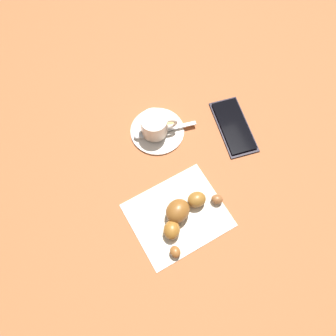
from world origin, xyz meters
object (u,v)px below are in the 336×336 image
at_px(saucer, 157,130).
at_px(teaspoon, 155,132).
at_px(napkin, 180,214).
at_px(croissant, 183,213).
at_px(sugar_packet, 159,121).
at_px(espresso_cup, 155,125).
at_px(cell_phone, 234,126).

distance_m(saucer, teaspoon, 0.01).
bearing_deg(napkin, croissant, -141.12).
bearing_deg(napkin, saucer, -8.18).
bearing_deg(sugar_packet, croissant, 117.61).
bearing_deg(teaspoon, croissant, 175.23).
relative_size(espresso_cup, cell_phone, 0.51).
bearing_deg(sugar_packet, napkin, 116.23).
relative_size(espresso_cup, croissant, 0.53).
bearing_deg(espresso_cup, sugar_packet, -41.11).
height_order(napkin, croissant, croissant).
height_order(teaspoon, sugar_packet, teaspoon).
height_order(napkin, cell_phone, cell_phone).
xyz_separation_m(espresso_cup, croissant, (-0.20, 0.02, -0.01)).
height_order(saucer, espresso_cup, espresso_cup).
bearing_deg(espresso_cup, napkin, 173.39).
xyz_separation_m(saucer, croissant, (-0.21, 0.02, 0.02)).
relative_size(teaspoon, croissant, 0.96).
xyz_separation_m(napkin, croissant, (-0.01, -0.00, 0.02)).
relative_size(saucer, napkin, 0.64).
distance_m(espresso_cup, cell_phone, 0.18).
relative_size(saucer, espresso_cup, 1.51).
xyz_separation_m(espresso_cup, cell_phone, (-0.05, -0.17, -0.03)).
relative_size(sugar_packet, cell_phone, 0.44).
bearing_deg(saucer, cell_phone, -108.31).
relative_size(espresso_cup, sugar_packet, 1.16).
xyz_separation_m(saucer, teaspoon, (-0.01, 0.01, 0.01)).
xyz_separation_m(sugar_packet, cell_phone, (-0.07, -0.15, -0.01)).
bearing_deg(croissant, sugar_packet, -9.08).
distance_m(sugar_packet, cell_phone, 0.17).
distance_m(teaspoon, sugar_packet, 0.03).
distance_m(teaspoon, napkin, 0.20).
relative_size(teaspoon, cell_phone, 0.92).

